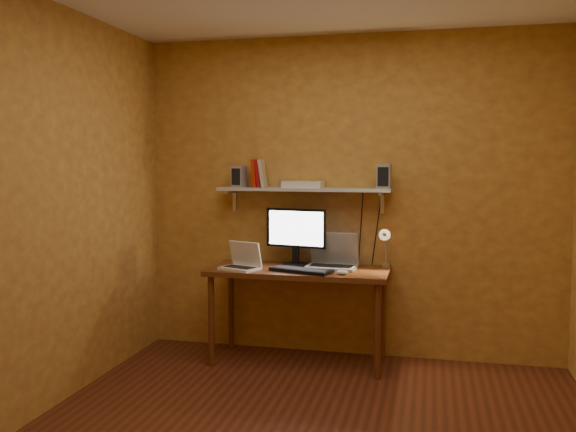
% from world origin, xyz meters
% --- Properties ---
extents(room, '(3.44, 3.24, 2.64)m').
position_xyz_m(room, '(0.00, 0.00, 1.30)').
color(room, '#612B19').
rests_on(room, ground).
extents(desk, '(1.40, 0.60, 0.75)m').
position_xyz_m(desk, '(-0.35, 1.28, 0.66)').
color(desk, '#612D17').
rests_on(desk, ground).
extents(wall_shelf, '(1.40, 0.25, 0.21)m').
position_xyz_m(wall_shelf, '(-0.35, 1.47, 1.36)').
color(wall_shelf, '#BCBEC1').
rests_on(wall_shelf, room).
extents(monitor, '(0.50, 0.25, 0.46)m').
position_xyz_m(monitor, '(-0.40, 1.42, 1.01)').
color(monitor, black).
rests_on(monitor, desk).
extents(laptop, '(0.41, 0.31, 0.28)m').
position_xyz_m(laptop, '(-0.10, 1.39, 0.82)').
color(laptop, gray).
rests_on(laptop, desk).
extents(netbook, '(0.34, 0.30, 0.21)m').
position_xyz_m(netbook, '(-0.77, 1.15, 0.81)').
color(netbook, white).
rests_on(netbook, desk).
extents(keyboard, '(0.51, 0.30, 0.03)m').
position_xyz_m(keyboard, '(-0.30, 1.13, 0.76)').
color(keyboard, black).
rests_on(keyboard, desk).
extents(mouse, '(0.10, 0.08, 0.03)m').
position_xyz_m(mouse, '(0.03, 1.10, 0.77)').
color(mouse, white).
rests_on(mouse, desk).
extents(desk_lamp, '(0.09, 0.23, 0.38)m').
position_xyz_m(desk_lamp, '(0.31, 1.41, 0.96)').
color(desk_lamp, silver).
rests_on(desk_lamp, desk).
extents(speaker_left, '(0.12, 0.12, 0.17)m').
position_xyz_m(speaker_left, '(-0.90, 1.48, 1.46)').
color(speaker_left, gray).
rests_on(speaker_left, wall_shelf).
extents(speaker_right, '(0.11, 0.11, 0.19)m').
position_xyz_m(speaker_right, '(0.29, 1.47, 1.47)').
color(speaker_right, gray).
rests_on(speaker_right, wall_shelf).
extents(books, '(0.13, 0.16, 0.23)m').
position_xyz_m(books, '(-0.73, 1.49, 1.49)').
color(books, '#BA1E08').
rests_on(books, wall_shelf).
extents(shelf_camera, '(0.11, 0.06, 0.06)m').
position_xyz_m(shelf_camera, '(-0.49, 1.41, 1.41)').
color(shelf_camera, silver).
rests_on(shelf_camera, wall_shelf).
extents(router, '(0.32, 0.21, 0.05)m').
position_xyz_m(router, '(-0.35, 1.48, 1.40)').
color(router, white).
rests_on(router, wall_shelf).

